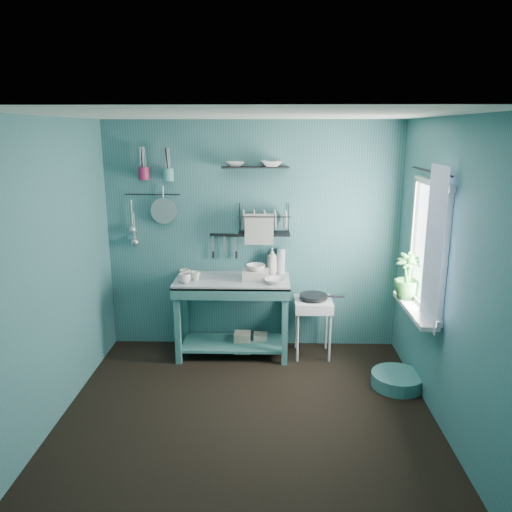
{
  "coord_description": "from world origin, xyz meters",
  "views": [
    {
      "loc": [
        0.17,
        -3.85,
        2.39
      ],
      "look_at": [
        0.05,
        0.85,
        1.2
      ],
      "focal_mm": 35.0,
      "sensor_mm": 36.0,
      "label": 1
    }
  ],
  "objects_px": {
    "floor_basin": "(397,380)",
    "soap_bottle": "(272,261)",
    "work_counter": "(233,317)",
    "dish_rack": "(264,220)",
    "wash_tub": "(256,275)",
    "utensil_cup_teal": "(168,175)",
    "storage_tin_large": "(242,342)",
    "water_bottle": "(281,261)",
    "storage_tin_small": "(261,342)",
    "hotplate_stand": "(313,327)",
    "utensil_cup_magenta": "(144,173)",
    "colander": "(164,211)",
    "mug_right": "(185,274)",
    "mug_left": "(185,278)",
    "potted_plant": "(407,276)",
    "mug_mid": "(196,276)",
    "frying_pan": "(313,296)"
  },
  "relations": [
    {
      "from": "potted_plant",
      "to": "storage_tin_small",
      "type": "bearing_deg",
      "value": 157.48
    },
    {
      "from": "mug_right",
      "to": "storage_tin_large",
      "type": "bearing_deg",
      "value": 4.76
    },
    {
      "from": "colander",
      "to": "storage_tin_small",
      "type": "distance_m",
      "value": 1.79
    },
    {
      "from": "work_counter",
      "to": "dish_rack",
      "type": "height_order",
      "value": "dish_rack"
    },
    {
      "from": "mug_left",
      "to": "soap_bottle",
      "type": "distance_m",
      "value": 0.97
    },
    {
      "from": "colander",
      "to": "hotplate_stand",
      "type": "bearing_deg",
      "value": -8.76
    },
    {
      "from": "soap_bottle",
      "to": "utensil_cup_teal",
      "type": "bearing_deg",
      "value": 179.5
    },
    {
      "from": "mug_left",
      "to": "mug_right",
      "type": "height_order",
      "value": "same"
    },
    {
      "from": "dish_rack",
      "to": "utensil_cup_teal",
      "type": "relative_size",
      "value": 4.23
    },
    {
      "from": "utensil_cup_teal",
      "to": "hotplate_stand",
      "type": "bearing_deg",
      "value": -8.08
    },
    {
      "from": "mug_right",
      "to": "wash_tub",
      "type": "bearing_deg",
      "value": -1.53
    },
    {
      "from": "soap_bottle",
      "to": "frying_pan",
      "type": "bearing_deg",
      "value": -25.25
    },
    {
      "from": "mug_mid",
      "to": "floor_basin",
      "type": "bearing_deg",
      "value": -17.41
    },
    {
      "from": "storage_tin_small",
      "to": "floor_basin",
      "type": "xyz_separation_m",
      "value": [
        1.33,
        -0.77,
        -0.04
      ]
    },
    {
      "from": "floor_basin",
      "to": "soap_bottle",
      "type": "bearing_deg",
      "value": 143.59
    },
    {
      "from": "wash_tub",
      "to": "floor_basin",
      "type": "relative_size",
      "value": 0.57
    },
    {
      "from": "storage_tin_large",
      "to": "work_counter",
      "type": "bearing_deg",
      "value": -153.43
    },
    {
      "from": "work_counter",
      "to": "colander",
      "type": "bearing_deg",
      "value": 167.88
    },
    {
      "from": "mug_mid",
      "to": "soap_bottle",
      "type": "xyz_separation_m",
      "value": [
        0.8,
        0.26,
        0.1
      ]
    },
    {
      "from": "mug_left",
      "to": "potted_plant",
      "type": "relative_size",
      "value": 0.28
    },
    {
      "from": "utensil_cup_teal",
      "to": "storage_tin_large",
      "type": "xyz_separation_m",
      "value": [
        0.78,
        -0.16,
        -1.83
      ]
    },
    {
      "from": "mug_right",
      "to": "colander",
      "type": "distance_m",
      "value": 0.73
    },
    {
      "from": "storage_tin_large",
      "to": "potted_plant",
      "type": "bearing_deg",
      "value": -18.99
    },
    {
      "from": "mug_right",
      "to": "storage_tin_large",
      "type": "xyz_separation_m",
      "value": [
        0.6,
        0.05,
        -0.8
      ]
    },
    {
      "from": "dish_rack",
      "to": "potted_plant",
      "type": "bearing_deg",
      "value": -23.14
    },
    {
      "from": "mug_right",
      "to": "dish_rack",
      "type": "relative_size",
      "value": 0.22
    },
    {
      "from": "water_bottle",
      "to": "storage_tin_small",
      "type": "height_order",
      "value": "water_bottle"
    },
    {
      "from": "mug_mid",
      "to": "frying_pan",
      "type": "distance_m",
      "value": 1.27
    },
    {
      "from": "wash_tub",
      "to": "colander",
      "type": "relative_size",
      "value": 1.0
    },
    {
      "from": "hotplate_stand",
      "to": "potted_plant",
      "type": "distance_m",
      "value": 1.21
    },
    {
      "from": "hotplate_stand",
      "to": "floor_basin",
      "type": "height_order",
      "value": "hotplate_stand"
    },
    {
      "from": "utensil_cup_teal",
      "to": "wash_tub",
      "type": "bearing_deg",
      "value": -13.88
    },
    {
      "from": "wash_tub",
      "to": "utensil_cup_teal",
      "type": "distance_m",
      "value": 1.4
    },
    {
      "from": "frying_pan",
      "to": "storage_tin_small",
      "type": "relative_size",
      "value": 1.5
    },
    {
      "from": "colander",
      "to": "frying_pan",
      "type": "bearing_deg",
      "value": -8.76
    },
    {
      "from": "hotplate_stand",
      "to": "utensil_cup_teal",
      "type": "xyz_separation_m",
      "value": [
        -1.54,
        0.22,
        1.62
      ]
    },
    {
      "from": "work_counter",
      "to": "floor_basin",
      "type": "distance_m",
      "value": 1.8
    },
    {
      "from": "wash_tub",
      "to": "frying_pan",
      "type": "xyz_separation_m",
      "value": [
        0.61,
        0.01,
        -0.24
      ]
    },
    {
      "from": "mug_left",
      "to": "storage_tin_large",
      "type": "xyz_separation_m",
      "value": [
        0.58,
        0.21,
        -0.8
      ]
    },
    {
      "from": "wash_tub",
      "to": "dish_rack",
      "type": "xyz_separation_m",
      "value": [
        0.08,
        0.18,
        0.56
      ]
    },
    {
      "from": "work_counter",
      "to": "dish_rack",
      "type": "bearing_deg",
      "value": 31.14
    },
    {
      "from": "hotplate_stand",
      "to": "utensil_cup_magenta",
      "type": "bearing_deg",
      "value": 179.89
    },
    {
      "from": "mug_left",
      "to": "utensil_cup_teal",
      "type": "bearing_deg",
      "value": 118.31
    },
    {
      "from": "work_counter",
      "to": "mug_mid",
      "type": "height_order",
      "value": "mug_mid"
    },
    {
      "from": "dish_rack",
      "to": "mug_left",
      "type": "bearing_deg",
      "value": -155.91
    },
    {
      "from": "utensil_cup_teal",
      "to": "work_counter",
      "type": "bearing_deg",
      "value": -17.15
    },
    {
      "from": "frying_pan",
      "to": "colander",
      "type": "distance_m",
      "value": 1.85
    },
    {
      "from": "hotplate_stand",
      "to": "water_bottle",
      "type": "bearing_deg",
      "value": 153.11
    },
    {
      "from": "colander",
      "to": "utensil_cup_magenta",
      "type": "bearing_deg",
      "value": -170.85
    },
    {
      "from": "dish_rack",
      "to": "utensil_cup_teal",
      "type": "distance_m",
      "value": 1.12
    }
  ]
}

